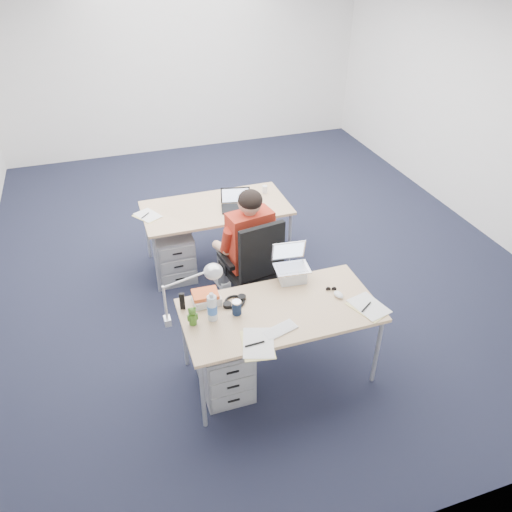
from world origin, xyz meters
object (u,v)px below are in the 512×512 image
Objects in this scene: sunglasses at (331,289)px; bear_figurine at (192,316)px; wireless_keyboard at (280,330)px; headphones at (235,301)px; drawer_pedestal_near at (225,364)px; dark_laptop at (236,200)px; computer_mouse at (338,295)px; water_bottle at (212,306)px; silver_laptop at (292,264)px; cordless_phone at (182,301)px; book_stack at (206,298)px; desk_near at (280,313)px; office_chair at (252,286)px; far_cup at (265,189)px; seated_person at (243,247)px; drawer_pedestal_far at (174,254)px; can_koozie at (237,307)px; desk_lamp at (184,295)px.

bear_figurine is at bearing -159.47° from sunglasses.
headphones reaches higher than wireless_keyboard.
drawer_pedestal_near is 2.48× the size of headphones.
computer_mouse is at bearing -65.04° from dark_laptop.
water_bottle is 1.81m from dark_laptop.
silver_laptop is 0.39m from sunglasses.
cordless_phone reaches higher than sunglasses.
book_stack is (-0.00, 0.21, -0.08)m from water_bottle.
bear_figurine is (-0.71, 0.05, 0.13)m from desk_near.
water_bottle reaches higher than wireless_keyboard.
wireless_keyboard is at bearing -39.58° from bear_figurine.
sunglasses is (0.60, 0.34, 0.00)m from wireless_keyboard.
computer_mouse is at bearing -70.76° from office_chair.
book_stack is at bearing -171.12° from sunglasses.
bear_figurine is at bearing -123.15° from far_cup.
headphones is (-0.33, 0.19, 0.06)m from desk_near.
computer_mouse is at bearing -75.03° from seated_person.
silver_laptop reaches higher than wireless_keyboard.
wireless_keyboard is 1.23× the size of book_stack.
seated_person is 8.17× the size of bear_figurine.
headphones reaches higher than drawer_pedestal_far.
book_stack is (-0.55, 0.27, 0.10)m from desk_near.
cordless_phone is (-0.16, -1.49, 0.53)m from drawer_pedestal_far.
dark_laptop is (0.49, 1.67, 0.05)m from can_koozie.
silver_laptop is at bearing 5.70° from book_stack.
office_chair is 0.40m from seated_person.
silver_laptop reaches higher than water_bottle.
book_stack is 0.20m from cordless_phone.
office_chair is at bearing 116.03° from silver_laptop.
can_koozie is 1.74m from dark_laptop.
wireless_keyboard reaches higher than drawer_pedestal_far.
bear_figurine reaches higher than far_cup.
desk_lamp is (-0.16, -1.63, 0.70)m from drawer_pedestal_far.
wireless_keyboard is 0.56× the size of desk_lamp.
computer_mouse is 0.41× the size of water_bottle.
book_stack reaches higher than drawer_pedestal_near.
drawer_pedestal_far is 1.64m from headphones.
computer_mouse is at bearing -57.63° from drawer_pedestal_far.
office_chair is 1.32m from far_cup.
can_koozie is 0.39× the size of dark_laptop.
computer_mouse reaches higher than sunglasses.
office_chair is 3.51× the size of dark_laptop.
silver_laptop reaches higher than bear_figurine.
book_stack is 2.63× the size of far_cup.
cordless_phone is at bearing 135.33° from water_bottle.
headphones is at bearing 6.04° from bear_figurine.
can_koozie is (-0.26, 0.30, 0.06)m from wireless_keyboard.
silver_laptop is at bearing 20.41° from water_bottle.
drawer_pedestal_near is at bearing -78.85° from book_stack.
desk_lamp is (0.00, -0.14, 0.17)m from cordless_phone.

